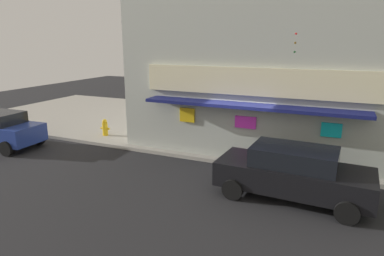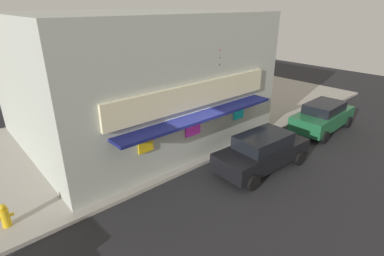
% 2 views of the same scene
% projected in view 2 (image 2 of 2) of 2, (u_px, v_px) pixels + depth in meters
% --- Properties ---
extents(ground_plane, '(52.62, 52.62, 0.00)m').
position_uv_depth(ground_plane, '(195.00, 169.00, 13.19)').
color(ground_plane, '#232326').
extents(sidewalk, '(35.08, 10.52, 0.15)m').
position_uv_depth(sidewalk, '(133.00, 132.00, 16.80)').
color(sidewalk, '#A39E93').
rests_on(sidewalk, ground_plane).
extents(corner_building, '(11.22, 10.79, 6.25)m').
position_uv_depth(corner_building, '(133.00, 74.00, 15.82)').
color(corner_building, '#ADB2A8').
rests_on(corner_building, sidewalk).
extents(traffic_light, '(0.32, 0.58, 5.13)m').
position_uv_depth(traffic_light, '(213.00, 83.00, 13.46)').
color(traffic_light, black).
rests_on(traffic_light, sidewalk).
extents(fire_hydrant, '(0.51, 0.27, 0.82)m').
position_uv_depth(fire_hydrant, '(5.00, 216.00, 9.45)').
color(fire_hydrant, gold).
rests_on(fire_hydrant, sidewalk).
extents(trash_can, '(0.51, 0.51, 0.81)m').
position_uv_depth(trash_can, '(222.00, 121.00, 16.98)').
color(trash_can, '#2D2D2D').
rests_on(trash_can, sidewalk).
extents(pedestrian, '(0.44, 0.62, 1.85)m').
position_uv_depth(pedestrian, '(259.00, 106.00, 17.46)').
color(pedestrian, black).
rests_on(pedestrian, sidewalk).
extents(potted_plant_by_doorway, '(0.70, 0.70, 0.98)m').
position_uv_depth(potted_plant_by_doorway, '(158.00, 136.00, 14.78)').
color(potted_plant_by_doorway, brown).
rests_on(potted_plant_by_doorway, sidewalk).
extents(potted_plant_by_window, '(0.75, 0.75, 1.07)m').
position_uv_depth(potted_plant_by_window, '(184.00, 131.00, 15.17)').
color(potted_plant_by_window, '#59595B').
rests_on(potted_plant_by_window, sidewalk).
extents(parked_car_green, '(4.53, 2.18, 1.63)m').
position_uv_depth(parked_car_green, '(323.00, 116.00, 16.89)').
color(parked_car_green, '#1E6038').
rests_on(parked_car_green, ground_plane).
extents(parked_car_black, '(4.59, 2.18, 1.62)m').
position_uv_depth(parked_car_black, '(262.00, 151.00, 12.95)').
color(parked_car_black, black).
rests_on(parked_car_black, ground_plane).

